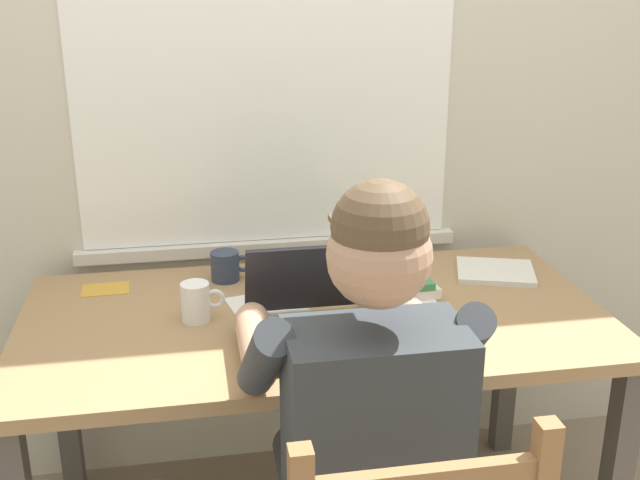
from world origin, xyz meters
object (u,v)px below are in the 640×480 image
object	(u,v)px
desk	(315,343)
book_stack_side	(301,272)
laptop	(318,318)
computer_mouse	(410,330)
coffee_mug_dark	(226,266)
seated_person	(362,427)
landscape_photo_print	(105,289)
book_stack_main	(399,291)
coffee_mug_white	(197,302)

from	to	relation	value
desk	book_stack_side	world-z (taller)	book_stack_side
desk	book_stack_side	bearing A→B (deg)	91.37
laptop	computer_mouse	size ratio (longest dim) A/B	3.30
coffee_mug_dark	desk	bearing A→B (deg)	-51.95
seated_person	coffee_mug_dark	size ratio (longest dim) A/B	10.33
coffee_mug_dark	landscape_photo_print	distance (m)	0.34
coffee_mug_dark	book_stack_main	world-z (taller)	coffee_mug_dark
coffee_mug_white	desk	bearing A→B (deg)	-2.52
seated_person	book_stack_main	size ratio (longest dim) A/B	6.03
seated_person	desk	bearing A→B (deg)	92.37
book_stack_side	landscape_photo_print	bearing A→B (deg)	172.70
computer_mouse	book_stack_main	distance (m)	0.21
desk	seated_person	size ratio (longest dim) A/B	1.23
seated_person	book_stack_main	xyz separation A→B (m)	(0.22, 0.50, 0.08)
laptop	coffee_mug_dark	xyz separation A→B (m)	(-0.20, 0.40, -0.01)
computer_mouse	coffee_mug_dark	world-z (taller)	coffee_mug_dark
book_stack_side	landscape_photo_print	xyz separation A→B (m)	(-0.54, 0.07, -0.04)
coffee_mug_dark	seated_person	bearing A→B (deg)	-72.64
computer_mouse	coffee_mug_dark	distance (m)	0.61
book_stack_main	book_stack_side	bearing A→B (deg)	147.21
desk	seated_person	distance (m)	0.47
computer_mouse	book_stack_side	bearing A→B (deg)	120.78
laptop	book_stack_main	world-z (taller)	laptop
book_stack_side	computer_mouse	bearing A→B (deg)	-59.22
seated_person	coffee_mug_white	world-z (taller)	seated_person
desk	landscape_photo_print	world-z (taller)	landscape_photo_print
desk	landscape_photo_print	distance (m)	0.61
coffee_mug_white	landscape_photo_print	size ratio (longest dim) A/B	0.85
coffee_mug_dark	book_stack_side	xyz separation A→B (m)	(0.21, -0.08, -0.00)
seated_person	coffee_mug_dark	distance (m)	0.77
computer_mouse	book_stack_side	xyz separation A→B (m)	(-0.21, 0.36, 0.02)
coffee_mug_white	book_stack_main	bearing A→B (deg)	2.22
coffee_mug_white	landscape_photo_print	distance (m)	0.35
coffee_mug_white	book_stack_main	xyz separation A→B (m)	(0.54, 0.02, -0.02)
seated_person	book_stack_side	size ratio (longest dim) A/B	5.95
laptop	computer_mouse	world-z (taller)	laptop
book_stack_side	landscape_photo_print	size ratio (longest dim) A/B	1.59
book_stack_main	landscape_photo_print	distance (m)	0.81
seated_person	landscape_photo_print	xyz separation A→B (m)	(-0.57, 0.72, 0.05)
coffee_mug_dark	book_stack_side	size ratio (longest dim) A/B	0.58
computer_mouse	book_stack_main	size ratio (longest dim) A/B	0.49
coffee_mug_white	computer_mouse	bearing A→B (deg)	-19.71
seated_person	laptop	distance (m)	0.35
seated_person	coffee_mug_dark	xyz separation A→B (m)	(-0.23, 0.73, 0.09)
laptop	desk	bearing A→B (deg)	83.73
computer_mouse	landscape_photo_print	xyz separation A→B (m)	(-0.76, 0.43, -0.02)
coffee_mug_dark	landscape_photo_print	size ratio (longest dim) A/B	0.92
coffee_mug_dark	book_stack_main	distance (m)	0.50
seated_person	book_stack_side	bearing A→B (deg)	92.09
landscape_photo_print	coffee_mug_dark	bearing A→B (deg)	-0.29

